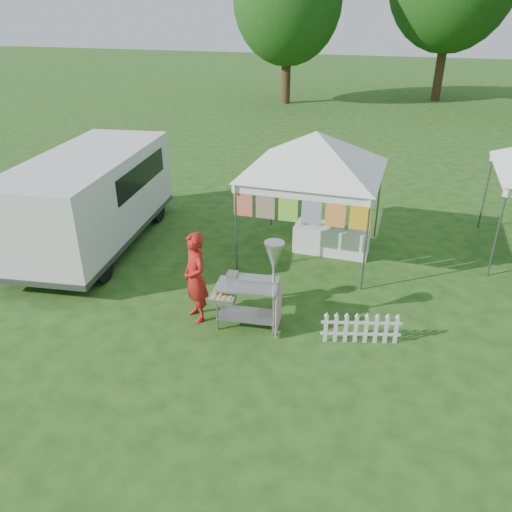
% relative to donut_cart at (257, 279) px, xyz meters
% --- Properties ---
extents(ground, '(120.00, 120.00, 0.00)m').
position_rel_donut_cart_xyz_m(ground, '(0.29, -0.06, -1.05)').
color(ground, '#1C4513').
rests_on(ground, ground).
extents(canopy_main, '(4.24, 4.24, 3.45)m').
position_rel_donut_cart_xyz_m(canopy_main, '(0.29, 3.44, 1.94)').
color(canopy_main, '#59595E').
rests_on(canopy_main, ground).
extents(donut_cart, '(1.28, 1.01, 1.78)m').
position_rel_donut_cart_xyz_m(donut_cart, '(0.00, 0.00, 0.00)').
color(donut_cart, gray).
rests_on(donut_cart, ground).
extents(vendor, '(0.77, 0.76, 1.80)m').
position_rel_donut_cart_xyz_m(vendor, '(-1.21, -0.06, -0.15)').
color(vendor, '#AB1A15').
rests_on(vendor, ground).
extents(cargo_van, '(2.98, 5.81, 2.31)m').
position_rel_donut_cart_xyz_m(cargo_van, '(-5.02, 2.41, 0.20)').
color(cargo_van, silver).
rests_on(cargo_van, ground).
extents(picket_fence, '(1.39, 0.41, 0.56)m').
position_rel_donut_cart_xyz_m(picket_fence, '(1.92, 0.10, -0.76)').
color(picket_fence, silver).
rests_on(picket_fence, ground).
extents(display_table, '(1.80, 0.70, 0.68)m').
position_rel_donut_cart_xyz_m(display_table, '(0.76, 3.66, -0.71)').
color(display_table, white).
rests_on(display_table, ground).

